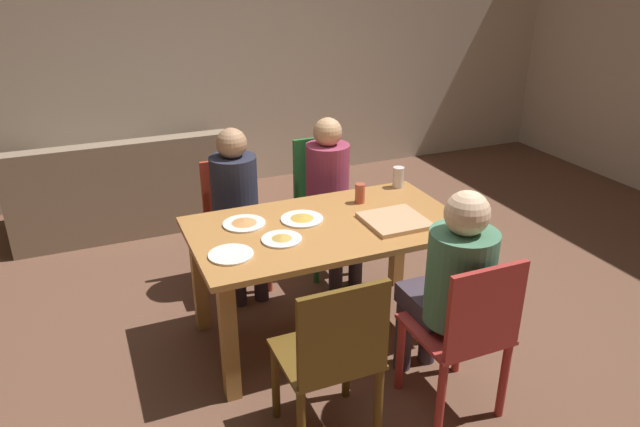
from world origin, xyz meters
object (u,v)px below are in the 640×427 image
at_px(dining_table, 327,243).
at_px(chair_1, 233,218).
at_px(chair_0, 466,332).
at_px(plate_3, 231,255).
at_px(person_0, 452,280).
at_px(drinking_glass_1, 360,193).
at_px(plate_2, 302,218).
at_px(couch, 122,193).
at_px(person_1, 237,198).
at_px(drinking_glass_0, 398,177).
at_px(plate_1, 282,239).
at_px(person_2, 331,186).
at_px(pizza_box_0, 395,221).
at_px(chair_2, 322,200).
at_px(chair_3, 333,356).
at_px(plate_0, 244,223).

bearing_deg(dining_table, chair_1, 111.04).
xyz_separation_m(chair_0, plate_3, (-0.97, 0.77, 0.26)).
bearing_deg(person_0, dining_table, 113.91).
bearing_deg(chair_1, drinking_glass_1, -44.85).
distance_m(plate_2, plate_3, 0.58).
height_order(plate_3, couch, couch).
bearing_deg(couch, dining_table, -65.57).
distance_m(person_0, person_1, 1.68).
relative_size(chair_1, plate_3, 3.70).
bearing_deg(drinking_glass_1, drinking_glass_0, 21.55).
bearing_deg(chair_0, plate_1, 128.30).
bearing_deg(drinking_glass_0, person_2, 134.53).
height_order(chair_0, chair_1, chair_0).
relative_size(plate_3, drinking_glass_1, 1.89).
xyz_separation_m(chair_0, plate_1, (-0.66, 0.84, 0.26)).
xyz_separation_m(dining_table, pizza_box_0, (0.38, -0.14, 0.14)).
relative_size(person_0, plate_3, 5.06).
relative_size(person_1, pizza_box_0, 3.34).
bearing_deg(plate_1, person_0, -46.03).
height_order(person_0, pizza_box_0, person_0).
distance_m(drinking_glass_0, drinking_glass_1, 0.39).
height_order(chair_2, drinking_glass_0, chair_2).
relative_size(chair_2, chair_3, 1.05).
xyz_separation_m(person_0, plate_0, (-0.80, 0.97, 0.05)).
height_order(chair_2, couch, chair_2).
relative_size(chair_1, person_2, 0.76).
xyz_separation_m(dining_table, person_2, (0.35, 0.71, 0.06)).
bearing_deg(couch, chair_3, -77.87).
bearing_deg(pizza_box_0, plate_1, 176.56).
bearing_deg(plate_3, couch, 99.01).
bearing_deg(plate_3, drinking_glass_0, 21.90).
xyz_separation_m(person_0, pizza_box_0, (0.03, 0.64, 0.05)).
bearing_deg(person_0, plate_0, 129.49).
height_order(chair_0, plate_1, chair_0).
xyz_separation_m(chair_3, drinking_glass_1, (0.67, 1.08, 0.31)).
relative_size(chair_0, couch, 0.52).
height_order(chair_0, person_1, person_1).
distance_m(chair_0, chair_2, 1.81).
bearing_deg(chair_1, chair_3, -90.00).
height_order(person_1, pizza_box_0, person_1).
xyz_separation_m(chair_0, person_1, (-0.69, 1.68, 0.19)).
bearing_deg(plate_0, plate_1, -64.36).
distance_m(chair_0, person_1, 1.83).
bearing_deg(pizza_box_0, chair_0, -92.48).
bearing_deg(chair_3, person_1, 90.00).
height_order(plate_1, plate_3, plate_1).
bearing_deg(person_0, plate_2, 117.13).
bearing_deg(couch, plate_1, -73.41).
bearing_deg(drinking_glass_1, couch, 123.85).
height_order(person_0, person_1, person_0).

